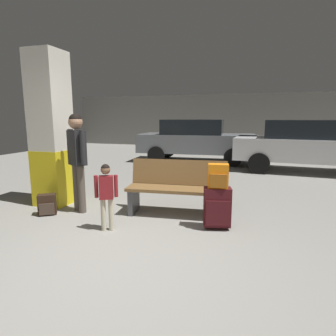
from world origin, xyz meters
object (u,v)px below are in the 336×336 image
Objects in this scene: child at (106,190)px; parked_car_near at (307,144)px; adult at (77,152)px; backpack_bright at (218,176)px; backpack_dark_floor at (47,205)px; structural_pillar at (51,131)px; parked_car_far at (196,139)px; suitcase at (217,207)px; bench at (177,188)px.

parked_car_near reaches higher than child.
backpack_bright is at bearing -2.15° from adult.
parked_car_near is (1.89, 5.17, 0.03)m from backpack_bright.
structural_pillar is at bearing 116.74° from backpack_dark_floor.
adult reaches higher than backpack_dark_floor.
child is at bearing -88.80° from parked_car_far.
suitcase is at bearing -110.03° from parked_car_near.
parked_car_far is (-0.14, 6.70, 0.22)m from child.
backpack_bright is 6.39m from parked_car_far.
backpack_bright is 0.21× the size of adult.
parked_car_far is at bearing 98.84° from bench.
structural_pillar is 1.65× the size of adult.
backpack_dark_floor is (-2.03, -0.67, -0.28)m from bench.
parked_car_near is at bearing 44.50° from structural_pillar.
suitcase is 0.14× the size of parked_car_far.
suitcase is 1.78× the size of backpack_dark_floor.
child is 0.23× the size of parked_car_near.
bench is 1.00× the size of adult.
structural_pillar is 0.65× the size of parked_car_near.
child is 2.80× the size of backpack_dark_floor.
suitcase is 0.63× the size of child.
backpack_dark_floor is at bearing -130.61° from parked_car_near.
parked_car_near is at bearing 69.97° from backpack_bright.
parked_car_far is (1.13, 6.41, 0.64)m from backpack_dark_floor.
suitcase is at bearing -6.41° from structural_pillar.
bench is 2.15m from backpack_dark_floor.
child is 1.37m from backpack_dark_floor.
structural_pillar is at bearing 173.58° from backpack_bright.
backpack_bright is (3.03, -0.34, -0.58)m from structural_pillar.
bench is at bearing 148.61° from suitcase.
bench is 1.73× the size of child.
bench is at bearing 18.19° from backpack_dark_floor.
parked_car_far reaches higher than backpack_dark_floor.
bench is at bearing 12.23° from adult.
parked_car_far is (-1.61, 6.19, 0.03)m from backpack_bright.
adult is (-2.34, 0.09, 0.69)m from suitcase.
backpack_dark_floor is (-1.27, 0.29, -0.42)m from child.
backpack_dark_floor is at bearing 167.15° from child.
parked_car_far is 1.00× the size of parked_car_near.
bench is (2.31, 0.10, -0.91)m from structural_pillar.
suitcase is (3.03, -0.34, -1.03)m from structural_pillar.
backpack_dark_floor is (-2.74, -0.23, -0.15)m from suitcase.
child reaches higher than backpack_dark_floor.
structural_pillar is 3.10m from backpack_bright.
adult reaches higher than suitcase.
child is 6.71m from parked_car_far.
child is at bearing -35.02° from adult.
parked_car_near is (3.36, 5.69, 0.22)m from child.
structural_pillar is 7.99× the size of backpack_dark_floor.
suitcase is at bearing 4.75° from backpack_dark_floor.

